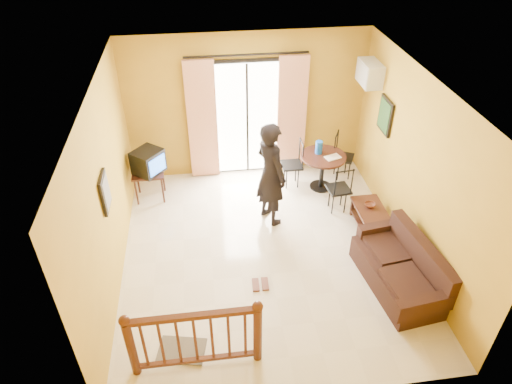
{
  "coord_description": "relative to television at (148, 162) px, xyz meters",
  "views": [
    {
      "loc": [
        -0.89,
        -5.35,
        5.08
      ],
      "look_at": [
        -0.14,
        0.2,
        1.07
      ],
      "focal_mm": 32.0,
      "sensor_mm": 36.0,
      "label": 1
    }
  ],
  "objects": [
    {
      "name": "room_shell",
      "position": [
        1.87,
        -1.77,
        0.92
      ],
      "size": [
        5.0,
        5.0,
        5.0
      ],
      "color": "white",
      "rests_on": "ground"
    },
    {
      "name": "air_conditioner",
      "position": [
        3.96,
        0.18,
        1.36
      ],
      "size": [
        0.31,
        0.6,
        0.4
      ],
      "color": "silver",
      "rests_on": "room_shell"
    },
    {
      "name": "botanical_print",
      "position": [
        4.08,
        -0.47,
        0.86
      ],
      "size": [
        0.05,
        0.5,
        0.6
      ],
      "color": "black",
      "rests_on": "room_shell"
    },
    {
      "name": "stair_balustrade",
      "position": [
        0.72,
        -3.67,
        -0.22
      ],
      "size": [
        1.63,
        0.13,
        1.04
      ],
      "color": "#471E0F",
      "rests_on": "ground"
    },
    {
      "name": "balcony_door",
      "position": [
        1.87,
        0.66,
        0.4
      ],
      "size": [
        2.25,
        0.14,
        2.46
      ],
      "color": "black",
      "rests_on": "ground"
    },
    {
      "name": "picture_left",
      "position": [
        -0.35,
        -1.97,
        0.76
      ],
      "size": [
        0.05,
        0.42,
        0.52
      ],
      "color": "black",
      "rests_on": "room_shell"
    },
    {
      "name": "sandals",
      "position": [
        1.68,
        -2.46,
        -0.77
      ],
      "size": [
        0.25,
        0.25,
        0.03
      ],
      "color": "#562A1D",
      "rests_on": "ground"
    },
    {
      "name": "dining_table",
      "position": [
        3.2,
        -0.09,
        -0.23
      ],
      "size": [
        0.85,
        0.85,
        0.71
      ],
      "color": "black",
      "rests_on": "ground"
    },
    {
      "name": "coffee_table",
      "position": [
        3.72,
        -1.39,
        -0.53
      ],
      "size": [
        0.48,
        0.86,
        0.38
      ],
      "color": "black",
      "rests_on": "ground"
    },
    {
      "name": "water_jug",
      "position": [
        3.12,
        0.01,
        0.05
      ],
      "size": [
        0.13,
        0.13,
        0.25
      ],
      "primitive_type": "cylinder",
      "color": "blue",
      "rests_on": "dining_table"
    },
    {
      "name": "television",
      "position": [
        0.0,
        0.0,
        0.0
      ],
      "size": [
        0.64,
        0.65,
        0.44
      ],
      "rotation": [
        0.0,
        0.0,
        0.87
      ],
      "color": "black",
      "rests_on": "tv_table"
    },
    {
      "name": "dining_chairs",
      "position": [
        3.21,
        -0.18,
        -0.79
      ],
      "size": [
        1.52,
        1.52,
        0.95
      ],
      "color": "black",
      "rests_on": "ground"
    },
    {
      "name": "tv_table",
      "position": [
        -0.03,
        0.0,
        -0.29
      ],
      "size": [
        0.57,
        0.47,
        0.57
      ],
      "color": "black",
      "rests_on": "ground"
    },
    {
      "name": "ground",
      "position": [
        1.87,
        -1.77,
        -0.79
      ],
      "size": [
        5.0,
        5.0,
        0.0
      ],
      "primitive_type": "plane",
      "color": "beige",
      "rests_on": "ground"
    },
    {
      "name": "sofa",
      "position": [
        3.72,
        -2.73,
        -0.49
      ],
      "size": [
        0.98,
        1.78,
        0.8
      ],
      "rotation": [
        0.0,
        0.0,
        0.13
      ],
      "color": "black",
      "rests_on": "ground"
    },
    {
      "name": "serving_tray",
      "position": [
        3.35,
        -0.19,
        -0.07
      ],
      "size": [
        0.32,
        0.26,
        0.02
      ],
      "primitive_type": "cube",
      "rotation": [
        0.0,
        0.0,
        0.32
      ],
      "color": "beige",
      "rests_on": "dining_table"
    },
    {
      "name": "standing_person",
      "position": [
        2.07,
        -0.91,
        0.15
      ],
      "size": [
        0.71,
        0.81,
        1.86
      ],
      "primitive_type": "imported",
      "rotation": [
        0.0,
        0.0,
        2.04
      ],
      "color": "black",
      "rests_on": "ground"
    },
    {
      "name": "doormat",
      "position": [
        0.51,
        -3.45,
        -0.78
      ],
      "size": [
        0.67,
        0.52,
        0.02
      ],
      "primitive_type": "cube",
      "rotation": [
        0.0,
        0.0,
        -0.22
      ],
      "color": "#5B5348",
      "rests_on": "ground"
    },
    {
      "name": "bowl",
      "position": [
        3.72,
        -1.29,
        -0.37
      ],
      "size": [
        0.2,
        0.2,
        0.06
      ],
      "primitive_type": "imported",
      "rotation": [
        0.0,
        0.0,
        0.13
      ],
      "color": "#562A1D",
      "rests_on": "coffee_table"
    }
  ]
}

